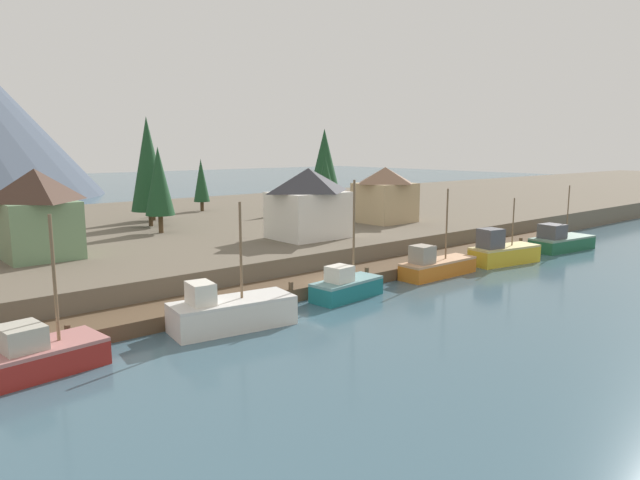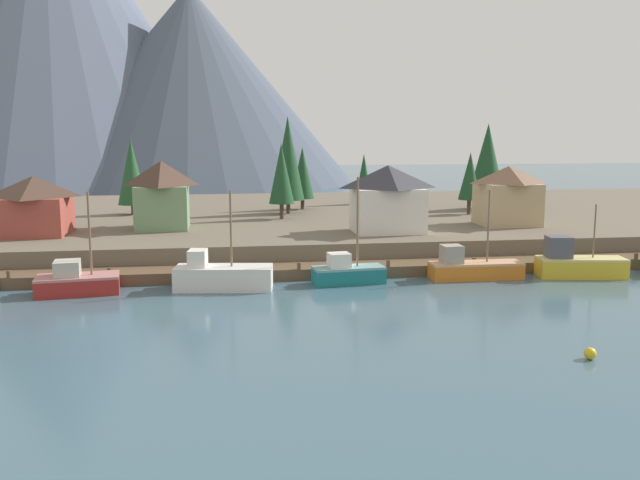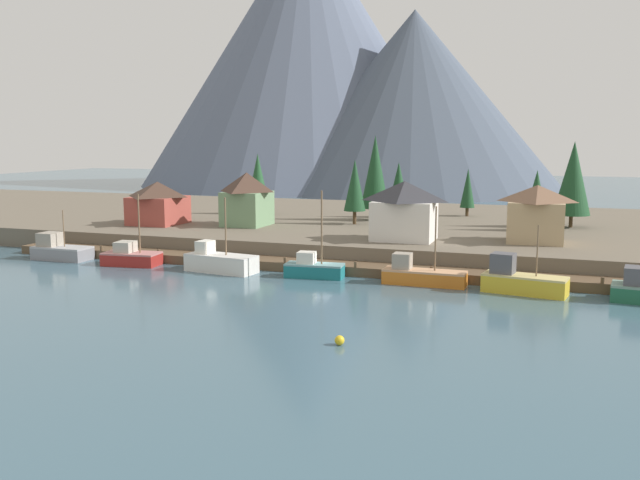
{
  "view_description": "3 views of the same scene",
  "coord_description": "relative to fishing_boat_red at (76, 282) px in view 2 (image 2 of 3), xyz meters",
  "views": [
    {
      "loc": [
        -29.25,
        -32.92,
        11.63
      ],
      "look_at": [
        1.59,
        3.42,
        3.78
      ],
      "focal_mm": 32.09,
      "sensor_mm": 36.0,
      "label": 1
    },
    {
      "loc": [
        -10.91,
        -57.56,
        12.68
      ],
      "look_at": [
        -1.75,
        2.9,
        3.12
      ],
      "focal_mm": 38.14,
      "sensor_mm": 36.0,
      "label": 2
    },
    {
      "loc": [
        23.99,
        -66.94,
        14.27
      ],
      "look_at": [
        -1.33,
        3.96,
        3.12
      ],
      "focal_mm": 38.08,
      "sensor_mm": 36.0,
      "label": 3
    }
  ],
  "objects": [
    {
      "name": "dock",
      "position": [
        22.25,
        4.05,
        -0.48
      ],
      "size": [
        80.0,
        4.0,
        1.6
      ],
      "color": "brown",
      "rests_on": "ground_plane"
    },
    {
      "name": "fishing_boat_white",
      "position": [
        11.54,
        -0.11,
        0.12
      ],
      "size": [
        8.27,
        4.05,
        8.16
      ],
      "rotation": [
        0.0,
        0.0,
        -0.14
      ],
      "color": "silver",
      "rests_on": "ground_plane"
    },
    {
      "name": "conifer_centre",
      "position": [
        18.99,
        25.89,
        6.98
      ],
      "size": [
        3.07,
        3.07,
        9.08
      ],
      "color": "#4C3823",
      "rests_on": "shoreline_bank"
    },
    {
      "name": "ground_plane",
      "position": [
        22.25,
        22.06,
        -1.48
      ],
      "size": [
        400.0,
        400.0,
        1.0
      ],
      "primitive_type": "cube",
      "color": "#3D5B6B"
    },
    {
      "name": "conifer_back_left",
      "position": [
        47.59,
        32.47,
        8.17
      ],
      "size": [
        4.86,
        4.86,
        11.6
      ],
      "color": "#4C3823",
      "rests_on": "shoreline_bank"
    },
    {
      "name": "fishing_boat_teal",
      "position": [
        22.18,
        0.45,
        -0.01
      ],
      "size": [
        6.28,
        2.95,
        9.11
      ],
      "rotation": [
        0.0,
        0.0,
        0.1
      ],
      "color": "#196B70",
      "rests_on": "ground_plane"
    },
    {
      "name": "mountain_central_peak",
      "position": [
        5.22,
        129.06,
        24.18
      ],
      "size": [
        84.89,
        84.89,
        50.32
      ],
      "primitive_type": "cone",
      "color": "#475160",
      "rests_on": "ground_plane"
    },
    {
      "name": "conifer_back_right",
      "position": [
        20.37,
        31.53,
        8.61
      ],
      "size": [
        4.18,
        4.18,
        12.43
      ],
      "color": "#4C3823",
      "rests_on": "shoreline_bank"
    },
    {
      "name": "conifer_near_right",
      "position": [
        32.51,
        41.6,
        5.84
      ],
      "size": [
        2.26,
        2.26,
        7.36
      ],
      "color": "#4C3823",
      "rests_on": "shoreline_bank"
    },
    {
      "name": "fishing_boat_red",
      "position": [
        0.0,
        0.0,
        0.0
      ],
      "size": [
        6.67,
        3.77,
        8.2
      ],
      "rotation": [
        0.0,
        0.0,
        0.11
      ],
      "color": "maroon",
      "rests_on": "ground_plane"
    },
    {
      "name": "mountain_west_peak",
      "position": [
        -31.57,
        141.34,
        40.49
      ],
      "size": [
        104.92,
        104.92,
        82.93
      ],
      "primitive_type": "cone",
      "color": "slate",
      "rests_on": "ground_plane"
    },
    {
      "name": "fishing_boat_yellow",
      "position": [
        43.04,
        0.05,
        0.23
      ],
      "size": [
        7.95,
        3.85,
        6.54
      ],
      "rotation": [
        0.0,
        0.0,
        -0.17
      ],
      "color": "gold",
      "rests_on": "ground_plane"
    },
    {
      "name": "channel_buoy",
      "position": [
        32.08,
        -21.14,
        -0.63
      ],
      "size": [
        0.7,
        0.7,
        0.7
      ],
      "primitive_type": "sphere",
      "color": "gold",
      "rests_on": "ground_plane"
    },
    {
      "name": "conifer_mid_right",
      "position": [
        22.82,
        36.25,
        6.47
      ],
      "size": [
        3.2,
        3.2,
        8.45
      ],
      "color": "#4C3823",
      "rests_on": "shoreline_bank"
    },
    {
      "name": "conifer_mid_left",
      "position": [
        43.17,
        27.18,
        6.37
      ],
      "size": [
        2.85,
        2.85,
        7.89
      ],
      "color": "#4C3823",
      "rests_on": "shoreline_bank"
    },
    {
      "name": "house_red",
      "position": [
        -7.12,
        16.84,
        4.58
      ],
      "size": [
        6.79,
        7.35,
        5.98
      ],
      "color": "#9E4238",
      "rests_on": "shoreline_bank"
    },
    {
      "name": "house_tan",
      "position": [
        43.64,
        16.67,
        4.91
      ],
      "size": [
        6.48,
        5.99,
        6.63
      ],
      "color": "tan",
      "rests_on": "shoreline_bank"
    },
    {
      "name": "fishing_boat_orange",
      "position": [
        33.5,
        0.73,
        -0.0
      ],
      "size": [
        8.2,
        2.43,
        7.86
      ],
      "rotation": [
        0.0,
        0.0,
        -0.01
      ],
      "color": "#CC6B1E",
      "rests_on": "ground_plane"
    },
    {
      "name": "conifer_near_left",
      "position": [
        0.63,
        33.46,
        6.95
      ],
      "size": [
        3.66,
        3.66,
        9.6
      ],
      "color": "#4C3823",
      "rests_on": "shoreline_bank"
    },
    {
      "name": "shoreline_bank",
      "position": [
        22.25,
        34.06,
        0.27
      ],
      "size": [
        400.0,
        56.0,
        2.5
      ],
      "primitive_type": "cube",
      "color": "#665B4C",
      "rests_on": "ground_plane"
    },
    {
      "name": "house_white",
      "position": [
        28.88,
        13.21,
        5.09
      ],
      "size": [
        7.42,
        5.94,
        6.99
      ],
      "color": "silver",
      "rests_on": "shoreline_bank"
    },
    {
      "name": "house_green",
      "position": [
        5.4,
        19.52,
        5.27
      ],
      "size": [
        5.79,
        6.63,
        7.33
      ],
      "color": "#6B8E66",
      "rests_on": "shoreline_bank"
    }
  ]
}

